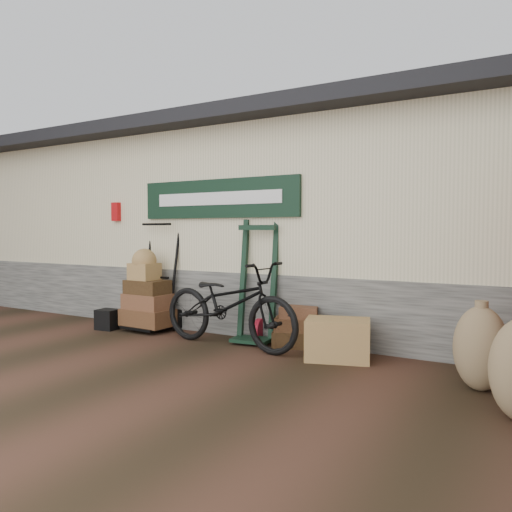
{
  "coord_description": "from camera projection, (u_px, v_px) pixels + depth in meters",
  "views": [
    {
      "loc": [
        3.77,
        -4.9,
        1.5
      ],
      "look_at": [
        0.37,
        0.9,
        1.15
      ],
      "focal_mm": 35.0,
      "sensor_mm": 36.0,
      "label": 1
    }
  ],
  "objects": [
    {
      "name": "suitcase_stack",
      "position": [
        297.0,
        326.0,
        6.41
      ],
      "size": [
        0.69,
        0.55,
        0.53
      ],
      "primitive_type": null,
      "rotation": [
        0.0,
        0.0,
        0.33
      ],
      "color": "#331F10",
      "rests_on": "ground"
    },
    {
      "name": "green_barrow",
      "position": [
        257.0,
        281.0,
        6.69
      ],
      "size": [
        0.64,
        0.56,
        1.64
      ],
      "primitive_type": null,
      "rotation": [
        0.0,
        0.0,
        0.11
      ],
      "color": "black",
      "rests_on": "ground"
    },
    {
      "name": "ground",
      "position": [
        194.0,
        351.0,
        6.21
      ],
      "size": [
        80.0,
        80.0,
        0.0
      ],
      "primitive_type": "plane",
      "color": "black",
      "rests_on": "ground"
    },
    {
      "name": "bicycle",
      "position": [
        229.0,
        299.0,
        6.39
      ],
      "size": [
        0.96,
        2.19,
        1.23
      ],
      "primitive_type": "imported",
      "rotation": [
        0.0,
        0.0,
        1.47
      ],
      "color": "black",
      "rests_on": "ground"
    },
    {
      "name": "porter_trolley",
      "position": [
        157.0,
        269.0,
        7.56
      ],
      "size": [
        0.94,
        0.72,
        1.82
      ],
      "primitive_type": null,
      "rotation": [
        0.0,
        0.0,
        -0.04
      ],
      "color": "black",
      "rests_on": "ground"
    },
    {
      "name": "black_trunk",
      "position": [
        108.0,
        319.0,
        7.54
      ],
      "size": [
        0.33,
        0.29,
        0.3
      ],
      "primitive_type": "cube",
      "rotation": [
        0.0,
        0.0,
        0.1
      ],
      "color": "black",
      "rests_on": "ground"
    },
    {
      "name": "wicker_hamper",
      "position": [
        338.0,
        339.0,
        5.77
      ],
      "size": [
        0.84,
        0.67,
        0.47
      ],
      "primitive_type": "cube",
      "rotation": [
        0.0,
        0.0,
        0.3
      ],
      "color": "olive",
      "rests_on": "ground"
    },
    {
      "name": "station_building",
      "position": [
        291.0,
        223.0,
        8.48
      ],
      "size": [
        14.4,
        4.1,
        3.2
      ],
      "color": "#4C4C47",
      "rests_on": "ground"
    },
    {
      "name": "burlap_sack_left",
      "position": [
        481.0,
        348.0,
        4.65
      ],
      "size": [
        0.57,
        0.51,
        0.8
      ],
      "primitive_type": "ellipsoid",
      "rotation": [
        0.0,
        0.0,
        -0.21
      ],
      "color": "brown",
      "rests_on": "ground"
    }
  ]
}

